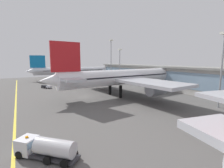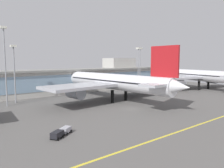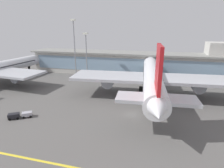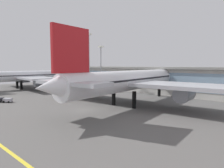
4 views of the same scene
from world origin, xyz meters
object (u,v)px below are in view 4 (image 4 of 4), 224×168
apron_light_mast_centre (89,54)px  apron_light_mast_east (101,61)px  baggage_tug_near (3,100)px  airliner_near_left (26,76)px  airliner_near_right (131,81)px

apron_light_mast_centre → apron_light_mast_east: (3.59, 3.81, -2.99)m
baggage_tug_near → apron_light_mast_east: (2.03, 40.60, 12.64)m
airliner_near_left → airliner_near_right: 62.47m
airliner_near_right → apron_light_mast_centre: size_ratio=2.39×
baggage_tug_near → apron_light_mast_east: size_ratio=0.28×
airliner_near_left → apron_light_mast_east: 38.73m
baggage_tug_near → airliner_near_right: bearing=-176.5°
airliner_near_left → baggage_tug_near: bearing=-120.0°
baggage_tug_near → apron_light_mast_centre: bearing=-120.7°
baggage_tug_near → apron_light_mast_east: apron_light_mast_east is taller
airliner_near_left → airliner_near_right: (62.44, 1.78, 0.87)m
apron_light_mast_centre → apron_light_mast_east: size_ratio=1.27×
airliner_near_left → apron_light_mast_centre: (29.40, 15.09, 10.37)m
airliner_near_right → apron_light_mast_east: 34.68m
airliner_near_left → airliner_near_right: size_ratio=0.98×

